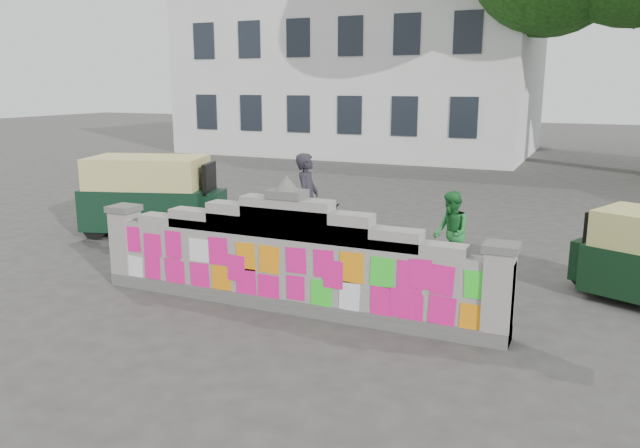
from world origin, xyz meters
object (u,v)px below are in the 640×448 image
Objects in this scene: cyclist_rider at (307,213)px; rickshaw_left at (152,194)px; cyclist_bike at (307,231)px; pedestrian at (451,233)px.

rickshaw_left is at bearing 75.48° from cyclist_rider.
cyclist_rider reaches higher than rickshaw_left.
cyclist_bike is at bearing -99.33° from cyclist_rider.
cyclist_bike is at bearing -22.82° from rickshaw_left.
rickshaw_left is (-3.96, 0.36, 0.37)m from cyclist_bike.
cyclist_rider is (-0.00, 0.00, 0.36)m from cyclist_bike.
rickshaw_left is at bearing -121.12° from pedestrian.
rickshaw_left reaches higher than pedestrian.
cyclist_rider is at bearing 80.67° from cyclist_bike.
pedestrian is at bearing -96.83° from cyclist_rider.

